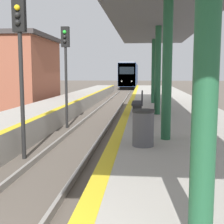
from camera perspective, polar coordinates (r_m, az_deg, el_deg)
The scene contains 6 objects.
train at distance 53.73m, azimuth 3.17°, elevation 6.75°, with size 2.61×17.11×4.23m.
signal_near at distance 9.47m, azimuth -16.44°, elevation 10.88°, with size 0.36×0.31×4.61m.
signal_mid at distance 14.47m, azimuth -8.47°, elevation 9.72°, with size 0.36×0.31×4.61m.
station_canopy at distance 10.46m, azimuth 9.20°, elevation 17.15°, with size 3.54×19.33×3.71m.
trash_bin at distance 7.19m, azimuth 5.71°, elevation -2.89°, with size 0.52×0.52×0.84m.
bench at distance 12.83m, azimuth 4.97°, elevation 1.84°, with size 0.44×1.60×0.92m.
Camera 1 is at (2.32, -1.98, 2.56)m, focal length 50.00 mm.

